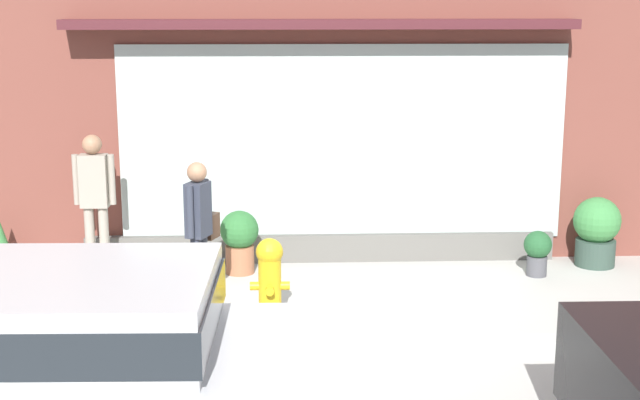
{
  "coord_description": "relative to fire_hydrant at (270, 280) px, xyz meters",
  "views": [
    {
      "loc": [
        -0.5,
        -8.38,
        3.33
      ],
      "look_at": [
        -0.09,
        1.2,
        1.21
      ],
      "focal_mm": 50.49,
      "sensor_mm": 36.0,
      "label": 1
    }
  ],
  "objects": [
    {
      "name": "ground_plane",
      "position": [
        0.64,
        -0.64,
        -0.48
      ],
      "size": [
        60.0,
        60.0,
        0.0
      ],
      "primitive_type": "plane",
      "color": "#B2AFA8"
    },
    {
      "name": "curb_strip",
      "position": [
        0.64,
        -0.84,
        -0.42
      ],
      "size": [
        14.0,
        0.24,
        0.12
      ],
      "primitive_type": "cube",
      "color": "#B2B2AD",
      "rests_on": "ground_plane"
    },
    {
      "name": "potted_plant_doorstep",
      "position": [
        -0.4,
        1.83,
        -0.03
      ],
      "size": [
        0.48,
        0.48,
        0.8
      ],
      "color": "#9E6042",
      "rests_on": "ground_plane"
    },
    {
      "name": "storefront",
      "position": [
        0.64,
        2.55,
        2.13
      ],
      "size": [
        14.0,
        0.81,
        5.32
      ],
      "color": "brown",
      "rests_on": "ground_plane"
    },
    {
      "name": "potted_plant_window_right",
      "position": [
        4.16,
        1.97,
        -0.0
      ],
      "size": [
        0.6,
        0.6,
        0.9
      ],
      "color": "#33473D",
      "rests_on": "ground_plane"
    },
    {
      "name": "pedestrian_passerby",
      "position": [
        -2.15,
        1.83,
        0.57
      ],
      "size": [
        0.51,
        0.24,
        1.76
      ],
      "rotation": [
        0.0,
        0.0,
        3.1
      ],
      "color": "#9E9384",
      "rests_on": "ground_plane"
    },
    {
      "name": "potted_plant_low_front",
      "position": [
        3.29,
        1.57,
        -0.16
      ],
      "size": [
        0.34,
        0.34,
        0.57
      ],
      "color": "#4C4C51",
      "rests_on": "ground_plane"
    },
    {
      "name": "pedestrian_with_handbag",
      "position": [
        -0.77,
        0.62,
        0.46
      ],
      "size": [
        0.36,
        0.61,
        1.63
      ],
      "rotation": [
        0.0,
        0.0,
        1.2
      ],
      "color": "#333847",
      "rests_on": "ground_plane"
    },
    {
      "name": "fire_hydrant",
      "position": [
        0.0,
        0.0,
        0.0
      ],
      "size": [
        0.42,
        0.39,
        0.93
      ],
      "color": "gold",
      "rests_on": "ground_plane"
    },
    {
      "name": "parked_car_silver",
      "position": [
        -1.46,
        -3.0,
        0.37
      ],
      "size": [
        4.56,
        2.08,
        1.49
      ],
      "rotation": [
        0.0,
        0.0,
        -0.03
      ],
      "color": "silver",
      "rests_on": "ground_plane"
    }
  ]
}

